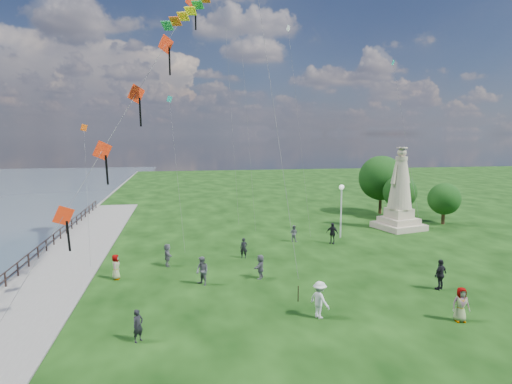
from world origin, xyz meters
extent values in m
cube|color=slate|center=(-16.50, 10.00, -0.20)|extent=(0.30, 160.00, 0.60)
cube|color=slate|center=(-14.00, 8.00, 0.05)|extent=(5.00, 60.00, 0.10)
cylinder|color=black|center=(-16.30, 8.00, 0.50)|extent=(0.11, 0.11, 1.00)
cylinder|color=black|center=(-16.30, 10.00, 0.50)|extent=(0.11, 0.11, 1.00)
cylinder|color=black|center=(-16.30, 12.00, 0.50)|extent=(0.11, 0.11, 1.00)
cylinder|color=black|center=(-16.30, 14.00, 0.50)|extent=(0.11, 0.11, 1.00)
cylinder|color=black|center=(-16.30, 16.00, 0.50)|extent=(0.11, 0.11, 1.00)
cylinder|color=black|center=(-16.30, 18.00, 0.50)|extent=(0.11, 0.11, 1.00)
cylinder|color=black|center=(-16.30, 20.00, 0.50)|extent=(0.11, 0.11, 1.00)
cylinder|color=black|center=(-16.30, 22.00, 0.50)|extent=(0.11, 0.11, 1.00)
cylinder|color=black|center=(-16.30, 24.00, 0.50)|extent=(0.11, 0.11, 1.00)
cylinder|color=black|center=(-16.30, 26.00, 0.50)|extent=(0.11, 0.11, 1.00)
cylinder|color=black|center=(-16.30, 28.00, 0.50)|extent=(0.11, 0.11, 1.00)
cylinder|color=black|center=(-16.30, 30.00, 0.50)|extent=(0.11, 0.11, 1.00)
cylinder|color=black|center=(-16.30, 32.00, 0.50)|extent=(0.11, 0.11, 1.00)
cylinder|color=black|center=(-16.30, 34.00, 0.50)|extent=(0.11, 0.11, 1.00)
cylinder|color=black|center=(-16.30, 36.00, 0.50)|extent=(0.11, 0.11, 1.00)
cube|color=black|center=(-16.30, 10.00, 0.98)|extent=(0.06, 52.00, 0.06)
cube|color=black|center=(-16.30, 10.00, 0.55)|extent=(0.06, 52.00, 0.06)
cube|color=tan|center=(15.12, 19.09, 0.28)|extent=(4.74, 4.74, 0.56)
cube|color=tan|center=(15.12, 19.09, 0.84)|extent=(3.61, 3.61, 0.56)
cube|color=tan|center=(15.12, 19.09, 1.58)|extent=(2.48, 2.48, 0.93)
cylinder|color=tan|center=(15.12, 19.09, 6.89)|extent=(1.35, 1.35, 0.37)
sphere|color=tan|center=(15.12, 19.09, 7.46)|extent=(0.86, 0.86, 0.86)
cylinder|color=tan|center=(15.12, 19.09, 7.91)|extent=(1.02, 1.02, 0.09)
cylinder|color=silver|center=(8.20, 16.66, 2.21)|extent=(0.13, 0.13, 4.42)
sphere|color=white|center=(8.20, 16.66, 4.55)|extent=(0.44, 0.44, 0.44)
cylinder|color=#382314|center=(17.67, 23.77, 0.90)|extent=(0.36, 0.36, 1.81)
sphere|color=#0F370F|center=(17.67, 23.77, 2.94)|extent=(3.62, 3.62, 3.62)
cylinder|color=#382314|center=(20.71, 20.31, 0.81)|extent=(0.36, 0.36, 1.63)
sphere|color=#0F370F|center=(20.71, 20.31, 2.64)|extent=(3.25, 3.25, 3.25)
cylinder|color=#382314|center=(17.00, 26.95, 1.29)|extent=(0.36, 0.36, 2.57)
sphere|color=#0F370F|center=(17.00, 26.95, 4.18)|extent=(5.14, 5.14, 5.14)
imported|color=black|center=(-7.78, -0.24, 0.75)|extent=(0.64, 0.63, 1.49)
imported|color=#595960|center=(-4.60, 6.53, 0.89)|extent=(0.95, 1.02, 1.79)
imported|color=silver|center=(1.00, 0.80, 0.94)|extent=(1.12, 1.37, 1.89)
imported|color=black|center=(9.33, 3.32, 0.93)|extent=(1.22, 0.96, 1.86)
imported|color=#595960|center=(7.73, -0.83, 0.87)|extent=(0.93, 0.67, 1.74)
imported|color=#595960|center=(-6.83, 10.83, 0.80)|extent=(0.87, 1.56, 1.60)
imported|color=black|center=(-1.25, 11.84, 0.76)|extent=(0.61, 0.46, 1.52)
imported|color=#595960|center=(3.68, 15.96, 0.72)|extent=(0.82, 0.77, 1.44)
imported|color=black|center=(6.73, 14.75, 0.90)|extent=(1.15, 1.11, 1.80)
imported|color=#595960|center=(-9.99, 8.54, 0.81)|extent=(0.54, 0.83, 1.63)
imported|color=#595960|center=(-0.86, 7.15, 0.78)|extent=(1.20, 1.58, 1.56)
cube|color=red|center=(-11.08, 1.52, 5.51)|extent=(0.87, 0.64, 1.03)
cube|color=black|center=(-10.90, 1.42, 4.56)|extent=(0.10, 0.28, 1.48)
cube|color=red|center=(-9.52, 3.14, 8.41)|extent=(0.87, 0.64, 1.03)
cube|color=black|center=(-9.34, 3.04, 7.46)|extent=(0.10, 0.28, 1.48)
cube|color=red|center=(-7.97, 4.76, 11.30)|extent=(0.87, 0.64, 1.03)
cube|color=black|center=(-7.79, 4.66, 10.35)|extent=(0.10, 0.28, 1.48)
cube|color=red|center=(-6.41, 6.38, 14.20)|extent=(0.87, 0.64, 1.03)
cube|color=black|center=(-6.23, 6.28, 13.25)|extent=(0.10, 0.28, 1.48)
cube|color=red|center=(-4.85, 8.00, 17.10)|extent=(0.87, 0.64, 1.03)
cube|color=black|center=(-4.67, 7.90, 16.15)|extent=(0.10, 0.28, 1.48)
cylinder|color=black|center=(0.50, 3.00, 0.45)|extent=(0.06, 0.06, 0.90)
cube|color=green|center=(-4.72, 3.78, 15.65)|extent=(0.66, 0.69, 0.27)
cube|color=#FFF315|center=(-5.09, 3.33, 15.23)|extent=(0.65, 0.68, 0.28)
cube|color=#FFF315|center=(-5.46, 2.89, 14.84)|extent=(0.63, 0.68, 0.29)
cube|color=#FF5A10|center=(-5.83, 2.44, 14.48)|extent=(0.61, 0.67, 0.30)
cube|color=green|center=(-6.20, 2.00, 14.17)|extent=(0.60, 0.66, 0.31)
cube|color=teal|center=(-6.59, 18.95, 12.18)|extent=(0.51, 0.39, 0.57)
cylinder|color=#595959|center=(-6.09, 16.45, 6.11)|extent=(1.02, 5.02, 12.13)
cube|color=silver|center=(4.56, 22.08, 19.15)|extent=(0.51, 0.39, 0.57)
cylinder|color=#595959|center=(5.06, 19.58, 9.60)|extent=(1.02, 5.02, 19.10)
cylinder|color=#595959|center=(-0.59, 25.82, 13.17)|extent=(1.02, 5.02, 26.24)
cube|color=#FF5A10|center=(-13.07, 16.22, 9.70)|extent=(0.51, 0.39, 0.57)
cylinder|color=#595959|center=(-12.57, 13.72, 4.88)|extent=(1.02, 5.01, 9.66)
cylinder|color=#595959|center=(0.60, 22.78, 12.14)|extent=(1.02, 5.02, 24.19)
cube|color=teal|center=(15.64, 22.60, 16.39)|extent=(0.51, 0.39, 0.57)
cylinder|color=#595959|center=(16.14, 20.10, 8.22)|extent=(1.02, 5.02, 16.34)
camera|label=1|loc=(-5.69, -18.93, 9.22)|focal=30.00mm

